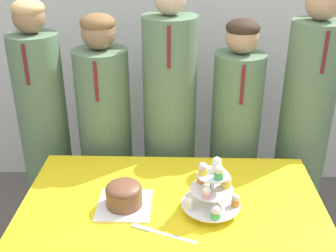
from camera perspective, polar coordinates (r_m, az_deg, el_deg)
wall_back at (r=3.11m, az=1.24°, el=15.28°), size 9.00×0.06×2.70m
round_cake at (r=1.91m, az=-5.99°, el=-9.26°), size 0.24×0.24×0.13m
cake_knife at (r=1.80m, az=-2.11°, el=-14.01°), size 0.28×0.12×0.01m
cupcake_stand at (r=1.86m, az=5.99°, el=-8.47°), size 0.26×0.26×0.25m
student_0 at (r=2.65m, az=-16.22°, el=-1.56°), size 0.28×0.29×1.56m
student_1 at (r=2.58m, az=-8.36°, el=-2.50°), size 0.31×0.31×1.49m
student_2 at (r=2.50m, az=0.21°, el=-1.02°), size 0.30×0.31×1.66m
student_3 at (r=2.56m, az=8.90°, el=-2.86°), size 0.28×0.29×1.47m
student_4 at (r=2.61m, az=17.79°, el=-1.17°), size 0.29×0.30×1.65m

